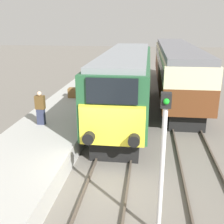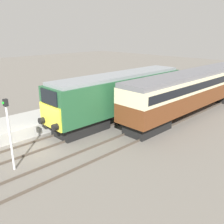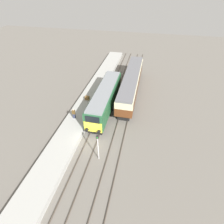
{
  "view_description": "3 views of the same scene",
  "coord_description": "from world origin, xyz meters",
  "px_view_note": "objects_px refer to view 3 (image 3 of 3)",
  "views": [
    {
      "loc": [
        1.26,
        -8.95,
        5.48
      ],
      "look_at": [
        0.0,
        0.83,
        2.33
      ],
      "focal_mm": 45.0,
      "sensor_mm": 36.0,
      "label": 1
    },
    {
      "loc": [
        14.0,
        -7.19,
        7.16
      ],
      "look_at": [
        1.7,
        4.83,
        1.6
      ],
      "focal_mm": 40.0,
      "sensor_mm": 36.0,
      "label": 2
    },
    {
      "loc": [
        6.15,
        -15.33,
        17.61
      ],
      "look_at": [
        1.7,
        4.83,
        1.6
      ],
      "focal_mm": 28.0,
      "sensor_mm": 36.0,
      "label": 3
    }
  ],
  "objects_px": {
    "locomotive": "(105,98)",
    "passenger_carriage": "(131,82)",
    "luggage_crate": "(87,98)",
    "person_on_platform": "(74,114)",
    "signal_post": "(98,146)"
  },
  "relations": [
    {
      "from": "locomotive",
      "to": "passenger_carriage",
      "type": "height_order",
      "value": "locomotive"
    },
    {
      "from": "passenger_carriage",
      "to": "luggage_crate",
      "type": "xyz_separation_m",
      "value": [
        -6.88,
        -5.17,
        -1.21
      ]
    },
    {
      "from": "person_on_platform",
      "to": "luggage_crate",
      "type": "xyz_separation_m",
      "value": [
        0.25,
        5.19,
        -0.5
      ]
    },
    {
      "from": "locomotive",
      "to": "passenger_carriage",
      "type": "xyz_separation_m",
      "value": [
        3.4,
        6.11,
        0.16
      ]
    },
    {
      "from": "locomotive",
      "to": "passenger_carriage",
      "type": "distance_m",
      "value": 6.99
    },
    {
      "from": "locomotive",
      "to": "person_on_platform",
      "type": "bearing_deg",
      "value": -131.2
    },
    {
      "from": "passenger_carriage",
      "to": "locomotive",
      "type": "bearing_deg",
      "value": -119.1
    },
    {
      "from": "passenger_carriage",
      "to": "person_on_platform",
      "type": "height_order",
      "value": "passenger_carriage"
    },
    {
      "from": "locomotive",
      "to": "luggage_crate",
      "type": "xyz_separation_m",
      "value": [
        -3.48,
        0.94,
        -1.05
      ]
    },
    {
      "from": "locomotive",
      "to": "signal_post",
      "type": "relative_size",
      "value": 3.47
    },
    {
      "from": "signal_post",
      "to": "luggage_crate",
      "type": "relative_size",
      "value": 5.66
    },
    {
      "from": "person_on_platform",
      "to": "luggage_crate",
      "type": "height_order",
      "value": "person_on_platform"
    },
    {
      "from": "locomotive",
      "to": "signal_post",
      "type": "distance_m",
      "value": 10.22
    },
    {
      "from": "signal_post",
      "to": "luggage_crate",
      "type": "distance_m",
      "value": 12.23
    },
    {
      "from": "locomotive",
      "to": "person_on_platform",
      "type": "height_order",
      "value": "locomotive"
    }
  ]
}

